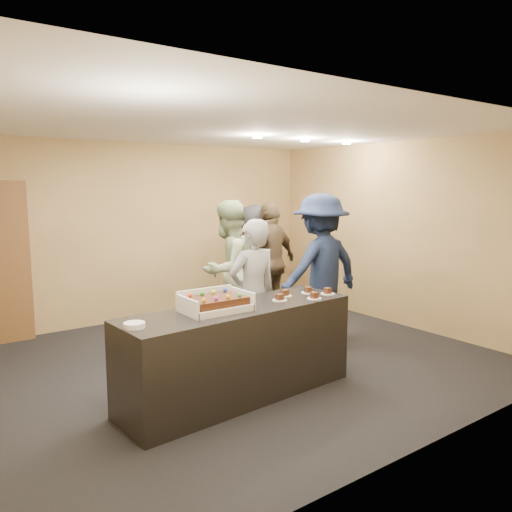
{
  "coord_description": "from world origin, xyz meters",
  "views": [
    {
      "loc": [
        -3.0,
        -4.72,
        2.05
      ],
      "look_at": [
        0.41,
        0.0,
        1.23
      ],
      "focal_mm": 35.0,
      "sensor_mm": 36.0,
      "label": 1
    }
  ],
  "objects_px": {
    "sheet_cake": "(216,301)",
    "person_server_grey": "(253,294)",
    "plate_stack": "(134,325)",
    "person_brown_extra": "(271,262)",
    "cake_box": "(215,306)",
    "person_sage_man": "(228,270)",
    "person_dark_suit": "(254,261)",
    "serving_counter": "(239,352)",
    "person_navy_man": "(320,268)"
  },
  "relations": [
    {
      "from": "sheet_cake",
      "to": "person_server_grey",
      "type": "distance_m",
      "value": 1.03
    },
    {
      "from": "plate_stack",
      "to": "person_brown_extra",
      "type": "distance_m",
      "value": 3.72
    },
    {
      "from": "plate_stack",
      "to": "person_server_grey",
      "type": "relative_size",
      "value": 0.1
    },
    {
      "from": "sheet_cake",
      "to": "plate_stack",
      "type": "bearing_deg",
      "value": -173.63
    },
    {
      "from": "cake_box",
      "to": "person_server_grey",
      "type": "height_order",
      "value": "person_server_grey"
    },
    {
      "from": "plate_stack",
      "to": "person_sage_man",
      "type": "relative_size",
      "value": 0.09
    },
    {
      "from": "person_sage_man",
      "to": "person_dark_suit",
      "type": "height_order",
      "value": "person_sage_man"
    },
    {
      "from": "serving_counter",
      "to": "person_sage_man",
      "type": "relative_size",
      "value": 1.28
    },
    {
      "from": "person_sage_man",
      "to": "person_brown_extra",
      "type": "relative_size",
      "value": 1.03
    },
    {
      "from": "sheet_cake",
      "to": "person_sage_man",
      "type": "distance_m",
      "value": 2.06
    },
    {
      "from": "person_server_grey",
      "to": "person_sage_man",
      "type": "relative_size",
      "value": 0.91
    },
    {
      "from": "sheet_cake",
      "to": "person_sage_man",
      "type": "height_order",
      "value": "person_sage_man"
    },
    {
      "from": "person_sage_man",
      "to": "plate_stack",
      "type": "bearing_deg",
      "value": 20.74
    },
    {
      "from": "cake_box",
      "to": "person_dark_suit",
      "type": "relative_size",
      "value": 0.35
    },
    {
      "from": "person_server_grey",
      "to": "person_dark_suit",
      "type": "xyz_separation_m",
      "value": [
        1.34,
        1.84,
        0.04
      ]
    },
    {
      "from": "cake_box",
      "to": "plate_stack",
      "type": "relative_size",
      "value": 3.48
    },
    {
      "from": "serving_counter",
      "to": "person_dark_suit",
      "type": "distance_m",
      "value": 3.12
    },
    {
      "from": "serving_counter",
      "to": "person_navy_man",
      "type": "xyz_separation_m",
      "value": [
        1.9,
        0.89,
        0.53
      ]
    },
    {
      "from": "person_dark_suit",
      "to": "cake_box",
      "type": "bearing_deg",
      "value": 78.2
    },
    {
      "from": "person_brown_extra",
      "to": "cake_box",
      "type": "bearing_deg",
      "value": 27.47
    },
    {
      "from": "person_server_grey",
      "to": "person_dark_suit",
      "type": "bearing_deg",
      "value": -125.52
    },
    {
      "from": "person_server_grey",
      "to": "person_brown_extra",
      "type": "height_order",
      "value": "person_brown_extra"
    },
    {
      "from": "cake_box",
      "to": "person_navy_man",
      "type": "bearing_deg",
      "value": 21.89
    },
    {
      "from": "person_navy_man",
      "to": "person_brown_extra",
      "type": "height_order",
      "value": "person_navy_man"
    },
    {
      "from": "sheet_cake",
      "to": "cake_box",
      "type": "bearing_deg",
      "value": 89.16
    },
    {
      "from": "cake_box",
      "to": "person_sage_man",
      "type": "bearing_deg",
      "value": 53.76
    },
    {
      "from": "person_navy_man",
      "to": "person_brown_extra",
      "type": "xyz_separation_m",
      "value": [
        0.06,
        1.14,
        -0.07
      ]
    },
    {
      "from": "sheet_cake",
      "to": "person_dark_suit",
      "type": "distance_m",
      "value": 3.25
    },
    {
      "from": "serving_counter",
      "to": "person_brown_extra",
      "type": "distance_m",
      "value": 2.86
    },
    {
      "from": "plate_stack",
      "to": "person_dark_suit",
      "type": "bearing_deg",
      "value": 39.83
    },
    {
      "from": "sheet_cake",
      "to": "person_dark_suit",
      "type": "relative_size",
      "value": 0.3
    },
    {
      "from": "person_navy_man",
      "to": "person_server_grey",
      "type": "bearing_deg",
      "value": 14.18
    },
    {
      "from": "person_dark_suit",
      "to": "sheet_cake",
      "type": "bearing_deg",
      "value": 78.47
    },
    {
      "from": "serving_counter",
      "to": "plate_stack",
      "type": "xyz_separation_m",
      "value": [
        -1.09,
        -0.09,
        0.47
      ]
    },
    {
      "from": "person_brown_extra",
      "to": "person_dark_suit",
      "type": "height_order",
      "value": "person_brown_extra"
    },
    {
      "from": "person_navy_man",
      "to": "cake_box",
      "type": "bearing_deg",
      "value": 22.82
    },
    {
      "from": "cake_box",
      "to": "sheet_cake",
      "type": "distance_m",
      "value": 0.06
    },
    {
      "from": "cake_box",
      "to": "person_dark_suit",
      "type": "xyz_separation_m",
      "value": [
        2.17,
        2.4,
        -0.06
      ]
    },
    {
      "from": "person_navy_man",
      "to": "sheet_cake",
      "type": "bearing_deg",
      "value": 23.34
    },
    {
      "from": "sheet_cake",
      "to": "person_brown_extra",
      "type": "height_order",
      "value": "person_brown_extra"
    },
    {
      "from": "serving_counter",
      "to": "person_server_grey",
      "type": "xyz_separation_m",
      "value": [
        0.58,
        0.58,
        0.4
      ]
    },
    {
      "from": "person_server_grey",
      "to": "person_navy_man",
      "type": "height_order",
      "value": "person_navy_man"
    },
    {
      "from": "serving_counter",
      "to": "person_navy_man",
      "type": "relative_size",
      "value": 1.23
    },
    {
      "from": "plate_stack",
      "to": "person_sage_man",
      "type": "distance_m",
      "value": 2.7
    },
    {
      "from": "serving_counter",
      "to": "person_server_grey",
      "type": "height_order",
      "value": "person_server_grey"
    },
    {
      "from": "plate_stack",
      "to": "person_navy_man",
      "type": "distance_m",
      "value": 3.15
    },
    {
      "from": "cake_box",
      "to": "person_dark_suit",
      "type": "distance_m",
      "value": 3.24
    },
    {
      "from": "cake_box",
      "to": "person_dark_suit",
      "type": "height_order",
      "value": "person_dark_suit"
    },
    {
      "from": "cake_box",
      "to": "person_brown_extra",
      "type": "height_order",
      "value": "person_brown_extra"
    },
    {
      "from": "person_brown_extra",
      "to": "sheet_cake",
      "type": "bearing_deg",
      "value": 27.79
    }
  ]
}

